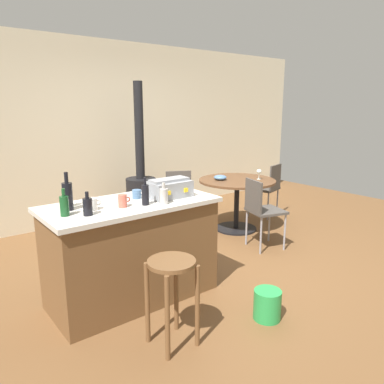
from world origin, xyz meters
name	(u,v)px	position (x,y,z in m)	size (l,w,h in m)	color
ground_plane	(218,261)	(0.00, 0.00, 0.00)	(8.80, 8.80, 0.00)	brown
back_wall	(116,131)	(0.00, 2.43, 1.35)	(8.00, 0.10, 2.70)	beige
kitchen_island	(132,251)	(-1.16, -0.12, 0.46)	(1.53, 0.73, 0.92)	brown
wooden_stool	(172,283)	(-1.28, -0.91, 0.50)	(0.35, 0.35, 0.67)	brown
dining_table	(237,191)	(0.97, 0.69, 0.56)	(1.07, 1.07, 0.73)	black
folding_chair_near	(261,208)	(0.69, -0.01, 0.52)	(0.50, 0.50, 0.88)	#47423D
folding_chair_far	(268,186)	(1.81, 0.84, 0.50)	(0.49, 0.49, 0.85)	#47423D
folding_chair_left	(180,197)	(0.29, 1.13, 0.50)	(0.54, 0.54, 0.85)	#47423D
wood_stove	(141,191)	(0.03, 1.75, 0.51)	(0.44, 0.45, 2.08)	black
toolbox	(169,188)	(-0.79, -0.18, 1.00)	(0.38, 0.26, 0.17)	gray
bottle_0	(88,206)	(-1.62, -0.27, 0.99)	(0.07, 0.07, 0.19)	black
bottle_1	(67,197)	(-1.65, 0.06, 1.01)	(0.06, 0.06, 0.23)	#194C23
bottle_2	(145,194)	(-1.11, -0.28, 1.01)	(0.06, 0.06, 0.24)	black
bottle_3	(64,205)	(-1.76, -0.18, 1.00)	(0.07, 0.07, 0.22)	#194C23
bottle_4	(68,196)	(-1.69, -0.04, 1.04)	(0.08, 0.08, 0.31)	black
bottle_5	(164,196)	(-0.97, -0.35, 0.99)	(0.07, 0.07, 0.19)	#B7B2AD
cup_0	(123,201)	(-1.29, -0.23, 0.97)	(0.11, 0.07, 0.11)	#DB6651
cup_1	(137,194)	(-1.05, -0.04, 0.96)	(0.12, 0.08, 0.08)	#4C7099
cup_2	(92,204)	(-1.53, -0.16, 0.97)	(0.12, 0.08, 0.10)	white
cup_3	(160,187)	(-0.71, 0.11, 0.96)	(0.11, 0.07, 0.08)	tan
cup_4	(177,185)	(-0.55, 0.02, 0.97)	(0.12, 0.09, 0.11)	white
wine_glass	(259,172)	(1.23, 0.52, 0.84)	(0.07, 0.07, 0.14)	silver
serving_bowl	(220,177)	(0.77, 0.83, 0.77)	(0.18, 0.18, 0.07)	#4C7099
plastic_bucket	(267,305)	(-0.46, -1.13, 0.13)	(0.23, 0.23, 0.25)	green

